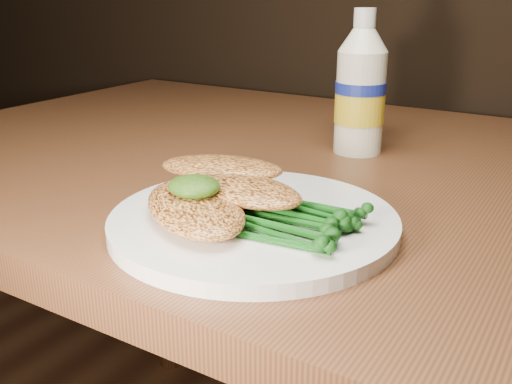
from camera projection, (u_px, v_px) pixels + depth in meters
The scene contains 8 objects.
plate at pixel (254, 222), 0.56m from camera, with size 0.27×0.27×0.01m, color white.
chicken_front at pixel (195, 208), 0.54m from camera, with size 0.15×0.08×0.02m, color #EF984C.
chicken_mid at pixel (239, 188), 0.56m from camera, with size 0.14×0.07×0.02m, color #EF984C.
chicken_back at pixel (221, 168), 0.60m from camera, with size 0.13×0.07×0.02m, color #EF984C.
pesto_front at pixel (194, 186), 0.54m from camera, with size 0.05×0.05×0.02m, color #113507.
broccolini_bundle at pixel (294, 216), 0.52m from camera, with size 0.13×0.10×0.02m, color #104C11, non-canonical shape.
mayo_bottle at pixel (361, 83), 0.78m from camera, with size 0.07×0.07×0.19m, color white, non-canonical shape.
pepper_grinder at pixel (356, 97), 0.86m from camera, with size 0.05×0.05×0.12m, color black, non-canonical shape.
Camera 1 is at (0.36, 0.37, 0.97)m, focal length 41.20 mm.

